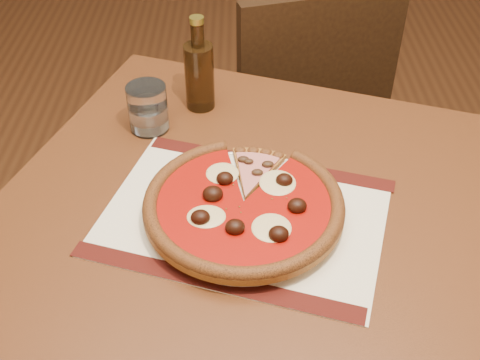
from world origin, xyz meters
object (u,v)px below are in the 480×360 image
Objects in this scene: pizza at (244,203)px; bottle at (199,73)px; table at (240,243)px; plate at (244,212)px; water_glass at (148,108)px; chair_far at (300,108)px.

pizza is 0.34m from bottle.
table is 0.14m from pizza.
pizza is (-0.00, -0.00, 0.02)m from plate.
bottle reaches higher than pizza.
plate is at bearing -75.38° from bottle.
bottle reaches higher than table.
table is 10.98× the size of water_glass.
water_glass reaches higher than pizza.
pizza is at bearing -75.41° from bottle.
water_glass is at bearing 129.49° from table.
chair_far is at bearing 52.50° from water_glass.
table is 5.21× the size of bottle.
table is 3.41× the size of plate.
bottle is at bearing 39.18° from water_glass.
chair_far reaches higher than plate.
plate reaches higher than table.
chair_far is 0.64m from water_glass.
plate is 0.35m from bottle.
water_glass is at bearing 125.87° from plate.
chair_far reaches higher than pizza.
bottle is (-0.25, -0.37, 0.33)m from chair_far.
pizza is (0.01, -0.04, 0.13)m from table.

